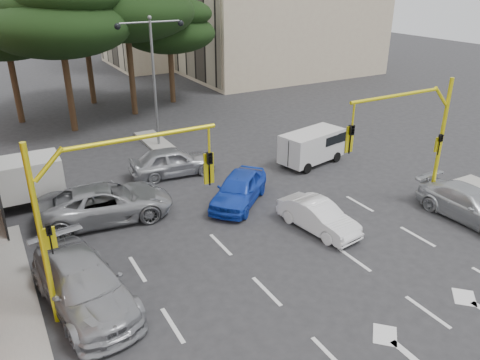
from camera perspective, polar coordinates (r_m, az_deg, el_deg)
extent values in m
plane|color=#28282B|center=(17.70, 8.84, -11.32)|extent=(120.00, 120.00, 0.00)
cube|color=gray|center=(30.39, -9.85, 4.24)|extent=(1.40, 6.00, 0.15)
cylinder|color=#382616|center=(34.41, -20.02, 9.65)|extent=(0.44, 0.44, 4.95)
ellipsoid|color=black|center=(33.70, -21.12, 16.98)|extent=(9.15, 9.15, 3.87)
ellipsoid|color=black|center=(33.82, -22.43, 19.07)|extent=(6.07, 6.07, 2.64)
cylinder|color=#382616|center=(37.35, -13.03, 11.86)|extent=(0.44, 0.44, 5.40)
ellipsoid|color=black|center=(36.70, -13.76, 19.28)|extent=(9.98, 9.98, 4.22)
cylinder|color=#382616|center=(38.02, -25.60, 9.66)|extent=(0.44, 0.44, 4.50)
ellipsoid|color=black|center=(37.39, -26.72, 15.64)|extent=(8.32, 8.32, 3.52)
ellipsoid|color=black|center=(36.90, -26.22, 18.34)|extent=(6.24, 6.24, 2.60)
cylinder|color=#382616|center=(40.61, -8.31, 12.17)|extent=(0.44, 0.44, 4.05)
ellipsoid|color=black|center=(40.04, -8.63, 17.28)|extent=(7.49, 7.49, 3.17)
ellipsoid|color=black|center=(39.75, -7.70, 19.50)|extent=(5.62, 5.62, 2.34)
ellipsoid|color=black|center=(40.04, -9.60, 18.78)|extent=(4.97, 4.97, 2.16)
cylinder|color=#382616|center=(41.68, -17.78, 12.24)|extent=(0.44, 0.44, 4.95)
ellipsoid|color=black|center=(41.10, -18.59, 18.31)|extent=(9.15, 9.15, 3.87)
cylinder|color=yellow|center=(23.33, 23.23, 4.15)|extent=(0.18, 0.18, 6.00)
cylinder|color=yellow|center=(22.31, 23.28, 9.37)|extent=(0.95, 0.14, 0.95)
cylinder|color=yellow|center=(20.16, 18.49, 9.73)|extent=(4.80, 0.14, 0.14)
cylinder|color=yellow|center=(18.74, 13.67, 7.84)|extent=(0.08, 0.08, 0.90)
imported|color=black|center=(19.05, 13.36, 4.81)|extent=(0.20, 0.24, 1.20)
cube|color=yellow|center=(19.10, 13.20, 4.88)|extent=(0.36, 0.06, 1.10)
imported|color=black|center=(23.08, 23.18, 3.95)|extent=(0.16, 0.20, 1.00)
cube|color=yellow|center=(23.13, 22.99, 4.03)|extent=(0.35, 0.08, 0.70)
cylinder|color=yellow|center=(14.95, -23.02, -6.67)|extent=(0.18, 0.18, 6.00)
cylinder|color=yellow|center=(14.06, -22.29, 1.75)|extent=(0.95, 0.14, 0.95)
cylinder|color=yellow|center=(14.45, -11.75, 5.15)|extent=(4.80, 0.14, 0.14)
cylinder|color=yellow|center=(15.35, -3.81, 4.94)|extent=(0.08, 0.08, 0.90)
imported|color=black|center=(15.72, -3.70, 1.32)|extent=(0.20, 0.24, 1.20)
cube|color=yellow|center=(15.79, -3.83, 1.42)|extent=(0.36, 0.06, 1.10)
imported|color=black|center=(14.83, -22.10, -6.76)|extent=(0.16, 0.20, 1.00)
cube|color=yellow|center=(14.92, -22.16, -6.59)|extent=(0.35, 0.08, 0.70)
cylinder|color=slate|center=(29.35, -10.38, 11.29)|extent=(0.16, 0.16, 7.50)
cylinder|color=slate|center=(28.52, -12.73, 18.19)|extent=(1.80, 0.10, 0.10)
sphere|color=black|center=(28.25, -14.72, 17.65)|extent=(0.36, 0.36, 0.36)
cylinder|color=slate|center=(29.10, -9.18, 18.56)|extent=(1.80, 0.10, 0.10)
sphere|color=black|center=(29.48, -7.25, 18.44)|extent=(0.36, 0.36, 0.36)
sphere|color=slate|center=(28.77, -10.98, 18.88)|extent=(0.24, 0.24, 0.24)
imported|color=white|center=(20.24, 9.52, -4.40)|extent=(1.91, 4.03, 1.28)
imported|color=#173DBE|center=(22.19, -0.14, -1.07)|extent=(4.47, 4.27, 1.50)
imported|color=#919398|center=(16.44, -18.53, -12.04)|extent=(3.02, 5.85, 1.62)
imported|color=#919398|center=(21.58, -16.04, -2.66)|extent=(6.13, 3.38, 1.62)
imported|color=#A8AAB0|center=(25.62, -8.22, 2.27)|extent=(4.78, 2.34, 1.57)
imported|color=#ABAEB3|center=(23.17, 26.31, -2.71)|extent=(2.21, 5.00, 1.43)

